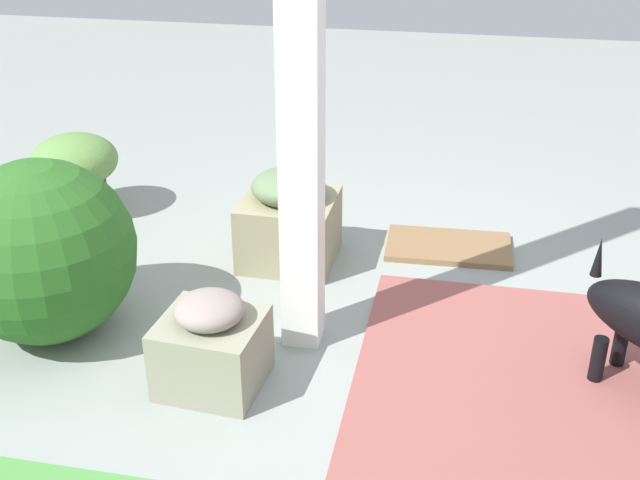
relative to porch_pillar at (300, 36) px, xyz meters
The scene contains 7 objects.
ground_plane 1.27m from the porch_pillar, 157.36° to the right, with size 12.00×12.00×0.00m, color gray.
porch_pillar is the anchor object (origin of this frame).
stone_planter_nearest 1.24m from the porch_pillar, 71.96° to the right, with size 0.44×0.44×0.47m.
stone_planter_mid 1.16m from the porch_pillar, 54.28° to the left, with size 0.39×0.38×0.38m.
round_shrub 1.36m from the porch_pillar, ahead, with size 0.75×0.75×0.75m, color #295E20.
terracotta_pot_broad 2.02m from the porch_pillar, 33.32° to the right, with size 0.46×0.46×0.45m.
doormat 1.63m from the porch_pillar, 120.47° to the right, with size 0.62×0.37×0.03m, color olive.
Camera 1 is at (-0.37, 2.78, 1.83)m, focal length 44.36 mm.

